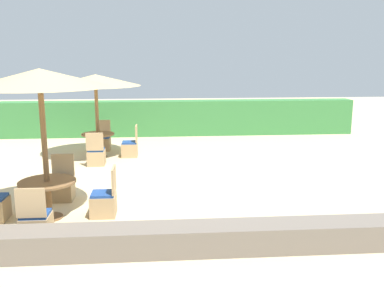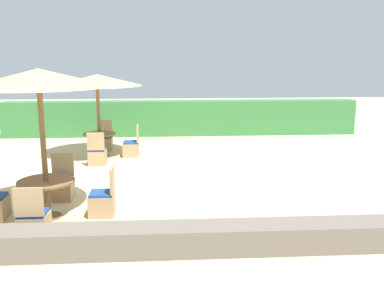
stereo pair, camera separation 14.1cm
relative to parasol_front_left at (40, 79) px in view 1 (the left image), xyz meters
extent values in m
plane|color=#D1BA8C|center=(2.82, 1.56, -2.55)|extent=(40.00, 40.00, 0.00)
cube|color=#387A3D|center=(2.82, 8.12, -1.91)|extent=(13.00, 0.70, 1.29)
cube|color=#6B6056|center=(2.82, -1.59, -2.34)|extent=(10.00, 0.56, 0.42)
cylinder|color=brown|center=(0.00, 0.00, -1.23)|extent=(0.10, 0.10, 2.65)
cone|color=tan|center=(0.00, 0.00, 0.02)|extent=(2.44, 2.44, 0.32)
cylinder|color=brown|center=(0.00, 0.00, -2.54)|extent=(0.48, 0.48, 0.03)
cylinder|color=brown|center=(0.00, 0.00, -2.22)|extent=(0.12, 0.12, 0.67)
cylinder|color=brown|center=(0.00, 0.00, -1.86)|extent=(1.03, 1.03, 0.04)
cube|color=tan|center=(0.02, 1.02, -2.35)|extent=(0.46, 0.46, 0.40)
cube|color=navy|center=(0.02, 1.02, -2.13)|extent=(0.42, 0.42, 0.05)
cube|color=tan|center=(0.02, 1.23, -1.86)|extent=(0.46, 0.04, 0.48)
cube|color=tan|center=(0.02, -0.91, -2.35)|extent=(0.46, 0.46, 0.40)
cube|color=navy|center=(0.02, -0.91, -2.13)|extent=(0.42, 0.42, 0.05)
cube|color=tan|center=(0.02, -1.12, -1.86)|extent=(0.46, 0.04, 0.48)
cube|color=tan|center=(0.98, 0.05, -2.35)|extent=(0.46, 0.46, 0.40)
cube|color=navy|center=(0.98, 0.05, -2.13)|extent=(0.42, 0.42, 0.05)
cube|color=tan|center=(1.19, 0.05, -1.86)|extent=(0.04, 0.46, 0.48)
cylinder|color=brown|center=(0.27, 4.75, -1.39)|extent=(0.10, 0.10, 2.33)
cone|color=tan|center=(0.27, 4.75, -0.30)|extent=(2.55, 2.55, 0.32)
cylinder|color=brown|center=(0.27, 4.75, -2.54)|extent=(0.48, 0.48, 0.03)
cylinder|color=brown|center=(0.27, 4.75, -2.22)|extent=(0.12, 0.12, 0.67)
cylinder|color=brown|center=(0.27, 4.75, -1.86)|extent=(0.95, 0.95, 0.04)
cube|color=tan|center=(0.28, 5.70, -2.35)|extent=(0.46, 0.46, 0.40)
cube|color=navy|center=(0.28, 5.70, -2.13)|extent=(0.42, 0.42, 0.05)
cube|color=tan|center=(0.28, 5.91, -1.86)|extent=(0.46, 0.04, 0.48)
cube|color=tan|center=(0.33, 3.86, -2.35)|extent=(0.46, 0.46, 0.40)
cube|color=navy|center=(0.33, 3.86, -2.13)|extent=(0.42, 0.42, 0.05)
cube|color=tan|center=(0.33, 3.65, -1.86)|extent=(0.46, 0.04, 0.48)
cube|color=tan|center=(1.17, 4.78, -2.35)|extent=(0.46, 0.46, 0.40)
cube|color=navy|center=(1.17, 4.78, -2.13)|extent=(0.42, 0.42, 0.05)
cube|color=tan|center=(1.38, 4.78, -1.86)|extent=(0.04, 0.46, 0.48)
camera|label=1|loc=(2.04, -7.64, 0.42)|focal=40.00mm
camera|label=2|loc=(2.18, -7.65, 0.42)|focal=40.00mm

